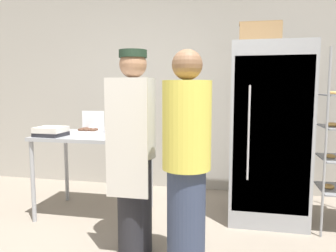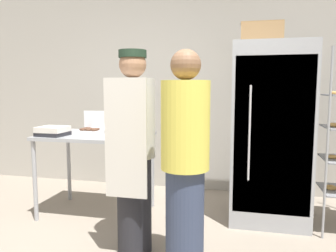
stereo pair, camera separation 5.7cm
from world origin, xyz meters
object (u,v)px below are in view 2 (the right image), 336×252
(refrigerator, at_px, (270,133))
(person_baker, at_px, (134,150))
(binder_stack, at_px, (53,131))
(donut_box, at_px, (91,130))
(cardboard_storage_box, at_px, (262,34))
(person_customer, at_px, (185,163))
(blender_pitcher, at_px, (118,123))

(refrigerator, distance_m, person_baker, 1.50)
(binder_stack, distance_m, person_baker, 1.16)
(donut_box, relative_size, cardboard_storage_box, 0.61)
(refrigerator, distance_m, donut_box, 1.86)
(cardboard_storage_box, xyz_separation_m, person_baker, (-1.03, -1.06, -1.05))
(person_baker, bearing_deg, binder_stack, 154.65)
(cardboard_storage_box, height_order, person_customer, cardboard_storage_box)
(donut_box, xyz_separation_m, binder_stack, (-0.35, -0.16, 0.00))
(refrigerator, height_order, binder_stack, refrigerator)
(person_customer, bearing_deg, refrigerator, 61.35)
(donut_box, bearing_deg, blender_pitcher, 15.25)
(person_baker, bearing_deg, donut_box, 136.88)
(refrigerator, height_order, cardboard_storage_box, cardboard_storage_box)
(donut_box, distance_m, blender_pitcher, 0.30)
(binder_stack, xyz_separation_m, person_customer, (1.52, -0.74, -0.09))
(cardboard_storage_box, bearing_deg, person_baker, -133.95)
(cardboard_storage_box, bearing_deg, blender_pitcher, -166.98)
(cardboard_storage_box, distance_m, person_baker, 1.81)
(refrigerator, bearing_deg, binder_stack, -167.65)
(person_baker, bearing_deg, person_customer, -27.23)
(blender_pitcher, xyz_separation_m, cardboard_storage_box, (1.44, 0.33, 0.92))
(donut_box, bearing_deg, person_customer, -37.48)
(donut_box, height_order, blender_pitcher, blender_pitcher)
(refrigerator, relative_size, person_baker, 1.09)
(binder_stack, height_order, person_customer, person_customer)
(blender_pitcher, relative_size, person_customer, 0.17)
(refrigerator, relative_size, person_customer, 1.11)
(cardboard_storage_box, bearing_deg, binder_stack, -164.71)
(donut_box, relative_size, person_baker, 0.15)
(person_customer, bearing_deg, cardboard_storage_box, 66.96)
(refrigerator, height_order, donut_box, refrigerator)
(person_baker, height_order, person_customer, person_baker)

